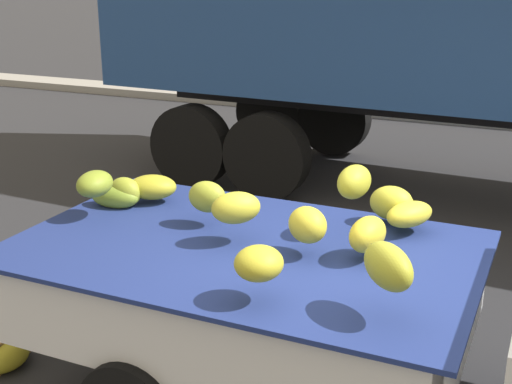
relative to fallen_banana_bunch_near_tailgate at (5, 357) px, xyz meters
name	(u,v)px	position (x,y,z in m)	size (l,w,h in m)	color
curb_strip	(511,122)	(2.66, 9.81, -0.03)	(80.00, 0.80, 0.16)	gray
fallen_banana_bunch_near_tailgate	(5,357)	(0.00, 0.00, 0.00)	(0.36, 0.24, 0.22)	gold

